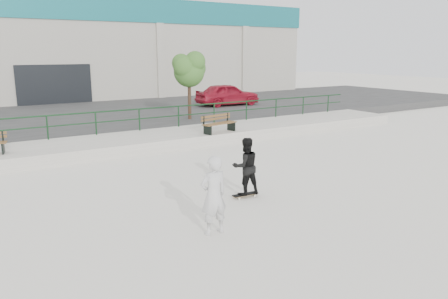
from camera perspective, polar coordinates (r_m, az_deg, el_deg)
ground at (r=10.98m, az=5.35°, el=-9.11°), size 120.00×120.00×0.00m
ledge at (r=19.03m, az=-12.27°, el=0.82°), size 30.00×3.00×0.50m
parking_strip at (r=27.07m, az=-18.49°, el=3.92°), size 60.00×14.00×0.50m
railing at (r=20.07m, az=-13.69°, el=4.23°), size 28.00×0.06×1.03m
commercial_building at (r=40.54m, az=-23.85°, el=12.35°), size 44.20×16.33×8.00m
bench_right at (r=19.62m, az=-0.69°, el=3.40°), size 1.83×0.86×0.81m
tree at (r=23.48m, az=-4.55°, el=10.52°), size 2.02×1.80×3.60m
red_car at (r=29.69m, az=0.46°, el=7.22°), size 4.45×2.06×1.48m
skateboard at (r=12.54m, az=2.79°, el=-5.90°), size 0.79×0.24×0.09m
standing_skater at (r=12.30m, az=2.83°, el=-2.19°), size 0.88×0.74×1.64m
seated_skater at (r=9.83m, az=-1.39°, el=-6.01°), size 0.68×0.46×1.84m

